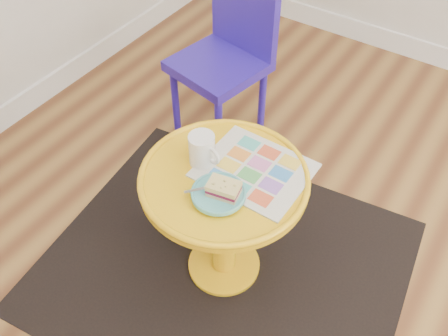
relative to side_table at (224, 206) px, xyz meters
The scene contains 9 objects.
room_walls 0.90m from the side_table, 113.74° to the left, with size 4.00×4.00×4.00m.
rug 0.36m from the side_table, 153.43° to the right, with size 1.30×1.10×0.01m, color black.
side_table is the anchor object (origin of this frame).
chair 0.79m from the side_table, 122.18° to the left, with size 0.41×0.41×0.79m.
newspaper 0.18m from the side_table, 49.06° to the left, with size 0.33×0.28×0.01m, color silver.
mug 0.22m from the side_table, 169.68° to the left, with size 0.12×0.08×0.11m.
plate 0.18m from the side_table, 67.45° to the right, with size 0.16×0.16×0.02m.
cake_slice 0.21m from the side_table, 57.10° to the right, with size 0.10×0.08×0.04m.
fork 0.19m from the side_table, 89.20° to the right, with size 0.10×0.12×0.00m.
Camera 1 is at (-0.08, -0.65, 1.64)m, focal length 40.00 mm.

